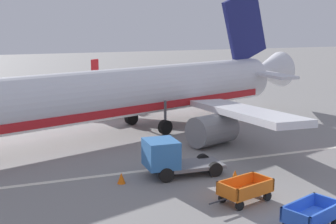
% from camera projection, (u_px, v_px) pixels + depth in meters
% --- Properties ---
extents(apron_stripe, '(120.00, 0.36, 0.01)m').
position_uv_depth(apron_stripe, '(220.00, 161.00, 28.41)').
color(apron_stripe, silver).
rests_on(apron_stripe, ground).
extents(airplane, '(36.66, 29.81, 11.34)m').
position_uv_depth(airplane, '(132.00, 93.00, 35.36)').
color(airplane, silver).
rests_on(airplane, ground).
extents(baggage_cart_second_in_row, '(3.59, 2.17, 1.07)m').
position_uv_depth(baggage_cart_second_in_row, '(312.00, 215.00, 19.15)').
color(baggage_cart_second_in_row, '#234CB2').
rests_on(baggage_cart_second_in_row, ground).
extents(baggage_cart_third_in_row, '(3.62, 2.03, 1.07)m').
position_uv_depth(baggage_cart_third_in_row, '(245.00, 190.00, 22.02)').
color(baggage_cart_third_in_row, orange).
rests_on(baggage_cart_third_in_row, ground).
extents(service_truck_beside_carts, '(4.44, 2.14, 2.10)m').
position_uv_depth(service_truck_beside_carts, '(169.00, 157.00, 25.55)').
color(service_truck_beside_carts, slate).
rests_on(service_truck_beside_carts, ground).
extents(traffic_cone_near_plane, '(0.45, 0.45, 0.59)m').
position_uv_depth(traffic_cone_near_plane, '(121.00, 178.00, 24.56)').
color(traffic_cone_near_plane, orange).
rests_on(traffic_cone_near_plane, ground).
extents(traffic_cone_mid_apron, '(0.43, 0.43, 0.56)m').
position_uv_depth(traffic_cone_mid_apron, '(235.00, 175.00, 25.09)').
color(traffic_cone_mid_apron, orange).
rests_on(traffic_cone_mid_apron, ground).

